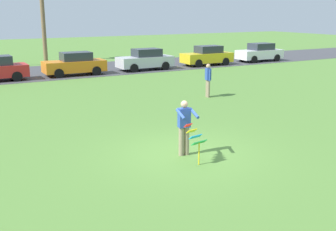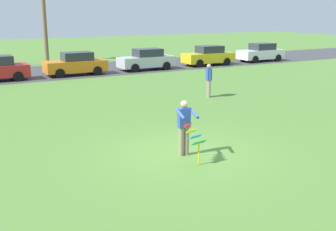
{
  "view_description": "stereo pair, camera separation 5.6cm",
  "coord_description": "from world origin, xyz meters",
  "px_view_note": "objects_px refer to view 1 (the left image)",
  "views": [
    {
      "loc": [
        -6.61,
        -10.6,
        4.36
      ],
      "look_at": [
        -0.1,
        0.9,
        1.05
      ],
      "focal_mm": 44.75,
      "sensor_mm": 36.0,
      "label": 1
    },
    {
      "loc": [
        -6.56,
        -10.63,
        4.36
      ],
      "look_at": [
        -0.1,
        0.9,
        1.05
      ],
      "focal_mm": 44.75,
      "sensor_mm": 36.0,
      "label": 2
    }
  ],
  "objects_px": {
    "parked_car_silver": "(145,60)",
    "parked_car_yellow": "(207,56)",
    "person_walker_near": "(208,79)",
    "person_kite_flyer": "(184,126)",
    "parked_car_white": "(260,53)",
    "kite_held": "(195,138)",
    "parked_car_orange": "(75,64)"
  },
  "relations": [
    {
      "from": "parked_car_silver",
      "to": "parked_car_yellow",
      "type": "height_order",
      "value": "same"
    },
    {
      "from": "kite_held",
      "to": "person_kite_flyer",
      "type": "bearing_deg",
      "value": 83.43
    },
    {
      "from": "parked_car_orange",
      "to": "parked_car_white",
      "type": "xyz_separation_m",
      "value": [
        16.78,
        0.0,
        0.0
      ]
    },
    {
      "from": "parked_car_yellow",
      "to": "parked_car_white",
      "type": "height_order",
      "value": "same"
    },
    {
      "from": "parked_car_yellow",
      "to": "kite_held",
      "type": "bearing_deg",
      "value": -125.56
    },
    {
      "from": "parked_car_white",
      "to": "person_walker_near",
      "type": "relative_size",
      "value": 2.44
    },
    {
      "from": "person_walker_near",
      "to": "parked_car_yellow",
      "type": "bearing_deg",
      "value": 55.46
    },
    {
      "from": "person_kite_flyer",
      "to": "person_walker_near",
      "type": "relative_size",
      "value": 1.0
    },
    {
      "from": "kite_held",
      "to": "parked_car_white",
      "type": "xyz_separation_m",
      "value": [
        19.0,
        18.68,
        0.0
      ]
    },
    {
      "from": "parked_car_silver",
      "to": "parked_car_yellow",
      "type": "bearing_deg",
      "value": -0.01
    },
    {
      "from": "person_kite_flyer",
      "to": "parked_car_yellow",
      "type": "distance_m",
      "value": 22.31
    },
    {
      "from": "person_kite_flyer",
      "to": "parked_car_orange",
      "type": "relative_size",
      "value": 0.41
    },
    {
      "from": "parked_car_yellow",
      "to": "person_walker_near",
      "type": "bearing_deg",
      "value": -124.54
    },
    {
      "from": "kite_held",
      "to": "parked_car_yellow",
      "type": "distance_m",
      "value": 22.97
    },
    {
      "from": "parked_car_orange",
      "to": "kite_held",
      "type": "bearing_deg",
      "value": -96.79
    },
    {
      "from": "person_kite_flyer",
      "to": "person_walker_near",
      "type": "bearing_deg",
      "value": 50.69
    },
    {
      "from": "parked_car_silver",
      "to": "parked_car_white",
      "type": "height_order",
      "value": "same"
    },
    {
      "from": "person_kite_flyer",
      "to": "person_walker_near",
      "type": "xyz_separation_m",
      "value": [
        5.82,
        7.11,
        -0.02
      ]
    },
    {
      "from": "person_kite_flyer",
      "to": "parked_car_yellow",
      "type": "bearing_deg",
      "value": 53.49
    },
    {
      "from": "kite_held",
      "to": "parked_car_silver",
      "type": "xyz_separation_m",
      "value": [
        7.69,
        18.68,
        0.0
      ]
    },
    {
      "from": "person_kite_flyer",
      "to": "parked_car_white",
      "type": "distance_m",
      "value": 26.06
    },
    {
      "from": "person_walker_near",
      "to": "parked_car_orange",
      "type": "bearing_deg",
      "value": 108.81
    },
    {
      "from": "parked_car_silver",
      "to": "parked_car_yellow",
      "type": "distance_m",
      "value": 5.66
    },
    {
      "from": "parked_car_white",
      "to": "parked_car_orange",
      "type": "bearing_deg",
      "value": -180.0
    },
    {
      "from": "person_kite_flyer",
      "to": "parked_car_white",
      "type": "relative_size",
      "value": 0.41
    },
    {
      "from": "parked_car_silver",
      "to": "person_walker_near",
      "type": "height_order",
      "value": "person_walker_near"
    },
    {
      "from": "parked_car_silver",
      "to": "person_walker_near",
      "type": "bearing_deg",
      "value": -99.37
    },
    {
      "from": "parked_car_white",
      "to": "person_walker_near",
      "type": "distance_m",
      "value": 16.98
    },
    {
      "from": "person_kite_flyer",
      "to": "parked_car_yellow",
      "type": "height_order",
      "value": "person_kite_flyer"
    },
    {
      "from": "parked_car_orange",
      "to": "parked_car_white",
      "type": "relative_size",
      "value": 1.0
    },
    {
      "from": "person_kite_flyer",
      "to": "parked_car_silver",
      "type": "relative_size",
      "value": 0.41
    },
    {
      "from": "person_kite_flyer",
      "to": "kite_held",
      "type": "bearing_deg",
      "value": -96.57
    }
  ]
}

